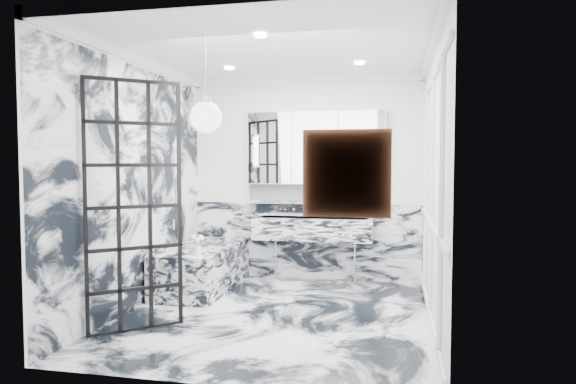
% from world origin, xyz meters
% --- Properties ---
extents(floor, '(3.60, 3.60, 0.00)m').
position_xyz_m(floor, '(0.00, 0.00, 0.00)').
color(floor, silver).
rests_on(floor, ground).
extents(ceiling, '(3.60, 3.60, 0.00)m').
position_xyz_m(ceiling, '(0.00, 0.00, 2.80)').
color(ceiling, white).
rests_on(ceiling, wall_back).
extents(wall_back, '(3.60, 0.00, 3.60)m').
position_xyz_m(wall_back, '(0.00, 1.80, 1.40)').
color(wall_back, white).
rests_on(wall_back, floor).
extents(wall_front, '(3.60, 0.00, 3.60)m').
position_xyz_m(wall_front, '(0.00, -1.80, 1.40)').
color(wall_front, white).
rests_on(wall_front, floor).
extents(wall_left, '(0.00, 3.60, 3.60)m').
position_xyz_m(wall_left, '(-1.60, 0.00, 1.40)').
color(wall_left, white).
rests_on(wall_left, floor).
extents(wall_right, '(0.00, 3.60, 3.60)m').
position_xyz_m(wall_right, '(1.60, 0.00, 1.40)').
color(wall_right, white).
rests_on(wall_right, floor).
extents(marble_clad_back, '(3.18, 0.05, 1.05)m').
position_xyz_m(marble_clad_back, '(0.00, 1.78, 0.53)').
color(marble_clad_back, silver).
rests_on(marble_clad_back, floor).
extents(marble_clad_left, '(0.02, 3.56, 2.68)m').
position_xyz_m(marble_clad_left, '(-1.59, 0.00, 1.34)').
color(marble_clad_left, silver).
rests_on(marble_clad_left, floor).
extents(panel_molding, '(0.03, 3.40, 2.30)m').
position_xyz_m(panel_molding, '(1.58, 0.00, 1.30)').
color(panel_molding, white).
rests_on(panel_molding, floor).
extents(soap_bottle_a, '(0.10, 0.10, 0.20)m').
position_xyz_m(soap_bottle_a, '(0.79, 1.71, 1.19)').
color(soap_bottle_a, '#8C5919').
rests_on(soap_bottle_a, ledge).
extents(soap_bottle_b, '(0.09, 0.09, 0.18)m').
position_xyz_m(soap_bottle_b, '(0.82, 1.71, 1.18)').
color(soap_bottle_b, '#4C4C51').
rests_on(soap_bottle_b, ledge).
extents(soap_bottle_c, '(0.17, 0.17, 0.16)m').
position_xyz_m(soap_bottle_c, '(0.68, 1.71, 1.17)').
color(soap_bottle_c, silver).
rests_on(soap_bottle_c, ledge).
extents(face_pot, '(0.15, 0.15, 0.15)m').
position_xyz_m(face_pot, '(0.28, 1.71, 1.17)').
color(face_pot, white).
rests_on(face_pot, ledge).
extents(amber_bottle, '(0.04, 0.04, 0.10)m').
position_xyz_m(amber_bottle, '(0.41, 1.71, 1.14)').
color(amber_bottle, '#8C5919').
rests_on(amber_bottle, ledge).
extents(flower_vase, '(0.08, 0.08, 0.12)m').
position_xyz_m(flower_vase, '(-0.97, 0.23, 0.61)').
color(flower_vase, silver).
rests_on(flower_vase, bathtub).
extents(crittall_door, '(0.70, 0.60, 2.38)m').
position_xyz_m(crittall_door, '(-1.20, -0.76, 1.19)').
color(crittall_door, black).
rests_on(crittall_door, floor).
extents(artwork, '(0.50, 0.05, 0.50)m').
position_xyz_m(artwork, '(0.91, -1.76, 1.54)').
color(artwork, '#D06115').
rests_on(artwork, wall_front).
extents(pendant_light, '(0.26, 0.26, 0.26)m').
position_xyz_m(pendant_light, '(-0.27, -1.29, 1.98)').
color(pendant_light, white).
rests_on(pendant_light, ceiling).
extents(trough_sink, '(1.60, 0.45, 0.30)m').
position_xyz_m(trough_sink, '(0.15, 1.55, 0.73)').
color(trough_sink, silver).
rests_on(trough_sink, wall_back).
extents(ledge, '(1.90, 0.14, 0.04)m').
position_xyz_m(ledge, '(0.15, 1.72, 1.07)').
color(ledge, silver).
rests_on(ledge, wall_back).
extents(subway_tile, '(1.90, 0.03, 0.23)m').
position_xyz_m(subway_tile, '(0.15, 1.78, 1.21)').
color(subway_tile, white).
rests_on(subway_tile, wall_back).
extents(mirror_cabinet, '(1.90, 0.16, 1.00)m').
position_xyz_m(mirror_cabinet, '(0.15, 1.73, 1.82)').
color(mirror_cabinet, white).
rests_on(mirror_cabinet, wall_back).
extents(sconce_left, '(0.07, 0.07, 0.40)m').
position_xyz_m(sconce_left, '(-0.67, 1.63, 1.78)').
color(sconce_left, white).
rests_on(sconce_left, mirror_cabinet).
extents(sconce_right, '(0.07, 0.07, 0.40)m').
position_xyz_m(sconce_right, '(0.97, 1.63, 1.78)').
color(sconce_right, white).
rests_on(sconce_right, mirror_cabinet).
extents(bathtub, '(0.75, 1.65, 0.55)m').
position_xyz_m(bathtub, '(-1.18, 0.90, 0.28)').
color(bathtub, silver).
rests_on(bathtub, floor).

